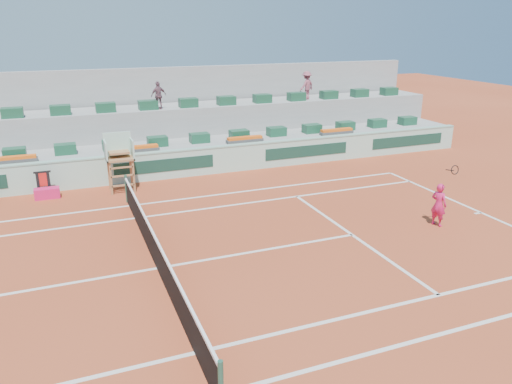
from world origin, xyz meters
The scene contains 16 objects.
ground centered at (0.00, 0.00, 0.00)m, with size 90.00×90.00×0.00m, color #94371C.
seating_tier_lower centered at (0.00, 10.70, 0.60)m, with size 36.00×4.00×1.20m, color #999896.
seating_tier_upper centered at (0.00, 12.30, 1.30)m, with size 36.00×2.40×2.60m, color #999896.
stadium_back_wall centered at (0.00, 13.90, 2.20)m, with size 36.00×0.40×4.40m, color #999896.
player_bag centered at (-2.88, 7.57, 0.21)m, with size 0.94×0.42×0.42m, color #D61B5A.
spectator_mid centered at (2.51, 11.56, 3.27)m, with size 0.79×0.33×1.34m, color #714B57.
spectator_right centered at (10.71, 11.91, 3.36)m, with size 0.98×0.56×1.52m, color #8E4755.
court_lines centered at (0.00, 0.00, 0.01)m, with size 23.89×11.09×0.01m.
tennis_net centered at (0.00, 0.00, 0.53)m, with size 0.10×11.97×1.10m.
advertising_hoarding centered at (0.02, 8.50, 0.63)m, with size 36.00×0.34×1.26m.
umpire_chair centered at (0.00, 7.50, 1.54)m, with size 1.10×0.90×2.40m.
seat_row_lower centered at (0.00, 9.80, 1.42)m, with size 32.90×0.60×0.44m.
seat_row_upper centered at (0.00, 11.70, 2.82)m, with size 32.90×0.60×0.44m.
flower_planters centered at (-1.50, 9.00, 1.33)m, with size 26.80×0.36×0.28m.
towel_rack centered at (-2.97, 7.91, 0.60)m, with size 0.64×0.11×1.03m.
tennis_player centered at (9.54, -0.35, 0.76)m, with size 0.52×0.88×2.28m.
Camera 1 is at (-2.06, -12.81, 6.58)m, focal length 35.00 mm.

